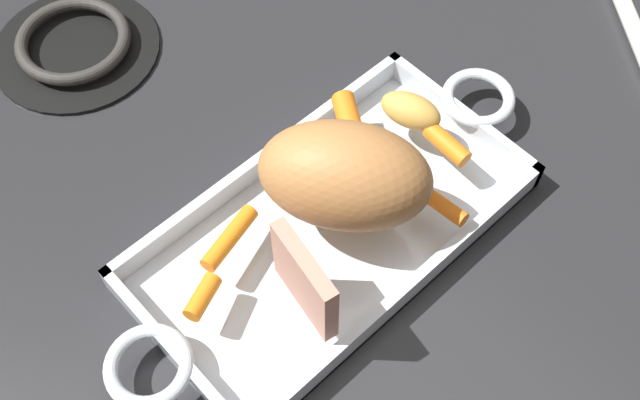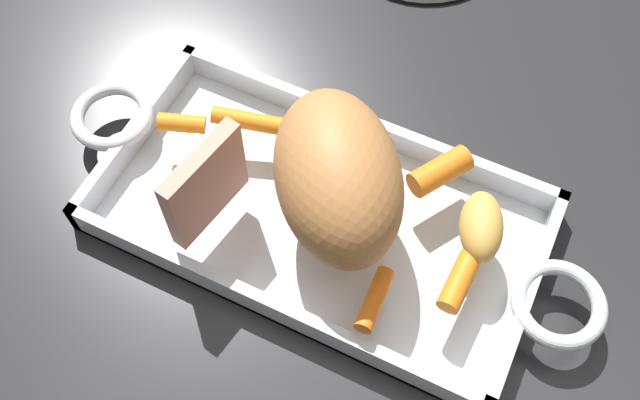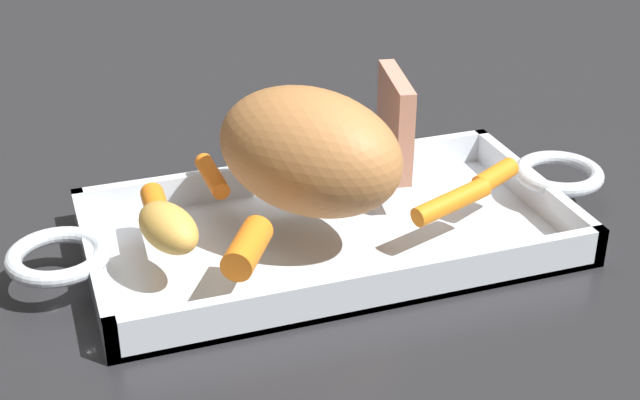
% 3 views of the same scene
% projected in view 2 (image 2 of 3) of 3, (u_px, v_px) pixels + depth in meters
% --- Properties ---
extents(ground_plane, '(2.33, 2.33, 0.00)m').
position_uv_depth(ground_plane, '(319.00, 219.00, 0.60)').
color(ground_plane, '#232326').
extents(roasting_dish, '(0.48, 0.20, 0.04)m').
position_uv_depth(roasting_dish, '(319.00, 213.00, 0.59)').
color(roasting_dish, silver).
rests_on(roasting_dish, ground_plane).
extents(pork_roast, '(0.17, 0.18, 0.09)m').
position_uv_depth(pork_roast, '(339.00, 174.00, 0.53)').
color(pork_roast, '#B17440').
rests_on(pork_roast, roasting_dish).
extents(roast_slice_thin, '(0.03, 0.08, 0.08)m').
position_uv_depth(roast_slice_thin, '(205.00, 185.00, 0.53)').
color(roast_slice_thin, tan).
rests_on(roast_slice_thin, roasting_dish).
extents(baby_carrot_southwest, '(0.05, 0.06, 0.02)m').
position_uv_depth(baby_carrot_southwest, '(440.00, 171.00, 0.57)').
color(baby_carrot_southwest, orange).
rests_on(baby_carrot_southwest, roasting_dish).
extents(baby_carrot_northwest, '(0.07, 0.03, 0.02)m').
position_uv_depth(baby_carrot_northwest, '(251.00, 121.00, 0.60)').
color(baby_carrot_northwest, orange).
rests_on(baby_carrot_northwest, roasting_dish).
extents(baby_carrot_long, '(0.02, 0.05, 0.02)m').
position_uv_depth(baby_carrot_long, '(459.00, 282.00, 0.53)').
color(baby_carrot_long, orange).
rests_on(baby_carrot_long, roasting_dish).
extents(baby_carrot_center_left, '(0.04, 0.03, 0.02)m').
position_uv_depth(baby_carrot_center_left, '(182.00, 123.00, 0.60)').
color(baby_carrot_center_left, orange).
rests_on(baby_carrot_center_left, roasting_dish).
extents(baby_carrot_northeast, '(0.02, 0.05, 0.02)m').
position_uv_depth(baby_carrot_northeast, '(375.00, 300.00, 0.52)').
color(baby_carrot_northeast, orange).
rests_on(baby_carrot_northeast, roasting_dish).
extents(potato_golden_small, '(0.05, 0.07, 0.03)m').
position_uv_depth(potato_golden_small, '(481.00, 227.00, 0.54)').
color(potato_golden_small, gold).
rests_on(potato_golden_small, roasting_dish).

